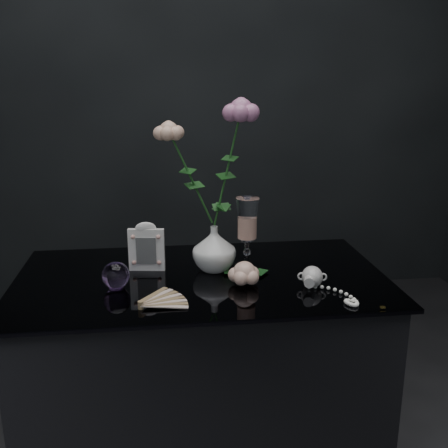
{
  "coord_description": "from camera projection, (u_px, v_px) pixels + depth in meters",
  "views": [
    {
      "loc": [
        -0.11,
        -1.35,
        1.31
      ],
      "look_at": [
        0.06,
        0.02,
        0.92
      ],
      "focal_mm": 42.0,
      "sensor_mm": 36.0,
      "label": 1
    }
  ],
  "objects": [
    {
      "name": "wine_glass",
      "position": [
        247.0,
        236.0,
        1.49
      ],
      "size": [
        0.09,
        0.09,
        0.22
      ],
      "primitive_type": null,
      "rotation": [
        0.0,
        0.0,
        0.37
      ],
      "color": "white",
      "rests_on": "table"
    },
    {
      "name": "pearl_jar",
      "position": [
        312.0,
        276.0,
        1.42
      ],
      "size": [
        0.24,
        0.24,
        0.06
      ],
      "primitive_type": null,
      "rotation": [
        0.0,
        0.0,
        -0.22
      ],
      "color": "silver",
      "rests_on": "table"
    },
    {
      "name": "paper_fan",
      "position": [
        141.0,
        304.0,
        1.28
      ],
      "size": [
        0.28,
        0.25,
        0.02
      ],
      "primitive_type": null,
      "rotation": [
        0.0,
        0.0,
        0.33
      ],
      "color": "beige",
      "rests_on": "table"
    },
    {
      "name": "table",
      "position": [
        203.0,
        392.0,
        1.6
      ],
      "size": [
        1.05,
        0.58,
        0.76
      ],
      "color": "black",
      "rests_on": "ground"
    },
    {
      "name": "paperweight",
      "position": [
        116.0,
        275.0,
        1.4
      ],
      "size": [
        0.08,
        0.08,
        0.07
      ],
      "primitive_type": null,
      "rotation": [
        0.0,
        0.0,
        -0.12
      ],
      "color": "#AD7DCC",
      "rests_on": "table"
    },
    {
      "name": "roses",
      "position": [
        212.0,
        161.0,
        1.45
      ],
      "size": [
        0.28,
        0.11,
        0.42
      ],
      "color": "#E2AE91",
      "rests_on": "vase"
    },
    {
      "name": "loose_rose",
      "position": [
        244.0,
        273.0,
        1.43
      ],
      "size": [
        0.21,
        0.24,
        0.07
      ],
      "primitive_type": null,
      "rotation": [
        0.0,
        0.0,
        0.41
      ],
      "color": "#FFBDA4",
      "rests_on": "table"
    },
    {
      "name": "vase",
      "position": [
        214.0,
        249.0,
        1.53
      ],
      "size": [
        0.17,
        0.17,
        0.13
      ],
      "primitive_type": "imported",
      "rotation": [
        0.0,
        0.0,
        -0.4
      ],
      "color": "white",
      "rests_on": "table"
    },
    {
      "name": "picture_frame",
      "position": [
        146.0,
        246.0,
        1.52
      ],
      "size": [
        0.12,
        0.1,
        0.15
      ],
      "primitive_type": null,
      "rotation": [
        0.0,
        0.0,
        -0.14
      ],
      "color": "white",
      "rests_on": "table"
    }
  ]
}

